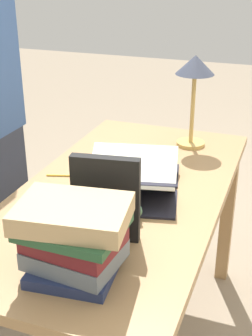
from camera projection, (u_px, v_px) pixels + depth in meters
name	position (u px, v px, depth m)	size (l,w,h in m)	color
reading_desk	(123.00, 215.00, 1.73)	(1.41, 0.71, 0.77)	#937047
open_book	(130.00, 180.00, 1.69)	(0.49, 0.43, 0.10)	black
book_stack_tall	(74.00, 237.00, 1.20)	(0.24, 0.31, 0.20)	#1E284C
book_standing_upright	(106.00, 199.00, 1.35)	(0.06, 0.20, 0.26)	black
reading_lamp	(195.00, 75.00, 1.95)	(0.16, 0.16, 0.40)	tan
coffee_mug	(129.00, 204.00, 1.50)	(0.08, 0.10, 0.08)	#4C7F5B
pencil	(68.00, 176.00, 1.78)	(0.06, 0.16, 0.01)	gold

